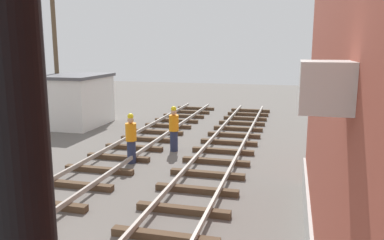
# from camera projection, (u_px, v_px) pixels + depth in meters

# --- Properties ---
(control_hut) EXTENTS (3.00, 3.80, 2.76)m
(control_hut) POSITION_uv_depth(u_px,v_px,m) (76.00, 100.00, 20.93)
(control_hut) COLOR silver
(control_hut) RESTS_ON ground
(parked_car_blue) EXTENTS (4.20, 2.04, 1.76)m
(parked_car_blue) POSITION_uv_depth(u_px,v_px,m) (31.00, 102.00, 23.69)
(parked_car_blue) COLOR #23389E
(parked_car_blue) RESTS_ON ground
(utility_pole_far) EXTENTS (1.80, 0.24, 8.87)m
(utility_pole_far) POSITION_uv_depth(u_px,v_px,m) (55.00, 39.00, 21.22)
(utility_pole_far) COLOR brown
(utility_pole_far) RESTS_ON ground
(track_worker_foreground) EXTENTS (0.40, 0.40, 1.87)m
(track_worker_foreground) POSITION_uv_depth(u_px,v_px,m) (174.00, 129.00, 15.83)
(track_worker_foreground) COLOR #262D4C
(track_worker_foreground) RESTS_ON ground
(track_worker_distant) EXTENTS (0.40, 0.40, 1.87)m
(track_worker_distant) POSITION_uv_depth(u_px,v_px,m) (131.00, 139.00, 14.18)
(track_worker_distant) COLOR #262D4C
(track_worker_distant) RESTS_ON ground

